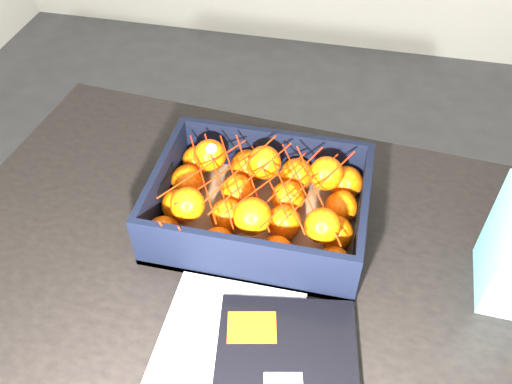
# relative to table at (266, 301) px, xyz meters

# --- Properties ---
(ground) EXTENTS (3.50, 3.50, 0.00)m
(ground) POSITION_rel_table_xyz_m (-0.03, 0.33, -0.65)
(ground) COLOR #38373A
(ground) RESTS_ON ground
(table) EXTENTS (1.26, 0.90, 0.75)m
(table) POSITION_rel_table_xyz_m (0.00, 0.00, 0.00)
(table) COLOR black
(table) RESTS_ON ground
(magazine_stack) EXTENTS (0.33, 0.32, 0.02)m
(magazine_stack) POSITION_rel_table_xyz_m (0.02, -0.19, 0.11)
(magazine_stack) COLOR silver
(magazine_stack) RESTS_ON table
(produce_crate) EXTENTS (0.38, 0.28, 0.11)m
(produce_crate) POSITION_rel_table_xyz_m (-0.03, 0.10, 0.13)
(produce_crate) COLOR brown
(produce_crate) RESTS_ON table
(clementine_heap) EXTENTS (0.36, 0.26, 0.11)m
(clementine_heap) POSITION_rel_table_xyz_m (-0.03, 0.10, 0.16)
(clementine_heap) COLOR #EF5305
(clementine_heap) RESTS_ON produce_crate
(mesh_net) EXTENTS (0.31, 0.25, 0.09)m
(mesh_net) POSITION_rel_table_xyz_m (-0.04, 0.09, 0.20)
(mesh_net) COLOR red
(mesh_net) RESTS_ON clementine_heap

